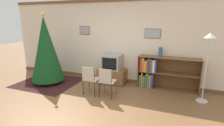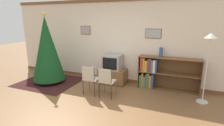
{
  "view_description": "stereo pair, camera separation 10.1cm",
  "coord_description": "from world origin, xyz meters",
  "px_view_note": "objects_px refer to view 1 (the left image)",
  "views": [
    {
      "loc": [
        1.96,
        -3.17,
        2.06
      ],
      "look_at": [
        0.25,
        1.23,
        0.88
      ],
      "focal_mm": 28.0,
      "sensor_mm": 36.0,
      "label": 1
    },
    {
      "loc": [
        2.05,
        -3.13,
        2.06
      ],
      "look_at": [
        0.25,
        1.23,
        0.88
      ],
      "focal_mm": 28.0,
      "sensor_mm": 36.0,
      "label": 2
    }
  ],
  "objects_px": {
    "bookshelf": "(157,73)",
    "vase": "(160,52)",
    "standing_lamp": "(208,50)",
    "folding_chair_right": "(107,81)",
    "television": "(112,62)",
    "folding_chair_left": "(90,78)",
    "tv_console": "(112,76)",
    "christmas_tree": "(46,49)"
  },
  "relations": [
    {
      "from": "tv_console",
      "to": "television",
      "type": "height_order",
      "value": "television"
    },
    {
      "from": "television",
      "to": "bookshelf",
      "type": "bearing_deg",
      "value": 3.99
    },
    {
      "from": "tv_console",
      "to": "vase",
      "type": "distance_m",
      "value": 1.72
    },
    {
      "from": "tv_console",
      "to": "folding_chair_left",
      "type": "xyz_separation_m",
      "value": [
        -0.25,
        -1.06,
        0.23
      ]
    },
    {
      "from": "christmas_tree",
      "to": "television",
      "type": "distance_m",
      "value": 2.17
    },
    {
      "from": "television",
      "to": "folding_chair_right",
      "type": "bearing_deg",
      "value": -76.75
    },
    {
      "from": "christmas_tree",
      "to": "folding_chair_left",
      "type": "xyz_separation_m",
      "value": [
        1.76,
        -0.35,
        -0.66
      ]
    },
    {
      "from": "folding_chair_right",
      "to": "bookshelf",
      "type": "relative_size",
      "value": 0.47
    },
    {
      "from": "standing_lamp",
      "to": "folding_chair_left",
      "type": "bearing_deg",
      "value": -167.26
    },
    {
      "from": "folding_chair_left",
      "to": "television",
      "type": "bearing_deg",
      "value": 76.75
    },
    {
      "from": "tv_console",
      "to": "vase",
      "type": "relative_size",
      "value": 3.2
    },
    {
      "from": "tv_console",
      "to": "bookshelf",
      "type": "bearing_deg",
      "value": 3.88
    },
    {
      "from": "tv_console",
      "to": "vase",
      "type": "xyz_separation_m",
      "value": [
        1.47,
        0.14,
        0.88
      ]
    },
    {
      "from": "tv_console",
      "to": "bookshelf",
      "type": "xyz_separation_m",
      "value": [
        1.41,
        0.1,
        0.25
      ]
    },
    {
      "from": "folding_chair_left",
      "to": "vase",
      "type": "distance_m",
      "value": 2.2
    },
    {
      "from": "tv_console",
      "to": "television",
      "type": "distance_m",
      "value": 0.48
    },
    {
      "from": "christmas_tree",
      "to": "bookshelf",
      "type": "bearing_deg",
      "value": 13.26
    },
    {
      "from": "bookshelf",
      "to": "christmas_tree",
      "type": "bearing_deg",
      "value": -166.74
    },
    {
      "from": "tv_console",
      "to": "bookshelf",
      "type": "distance_m",
      "value": 1.44
    },
    {
      "from": "television",
      "to": "folding_chair_left",
      "type": "xyz_separation_m",
      "value": [
        -0.25,
        -1.06,
        -0.25
      ]
    },
    {
      "from": "folding_chair_right",
      "to": "vase",
      "type": "height_order",
      "value": "vase"
    },
    {
      "from": "standing_lamp",
      "to": "folding_chair_right",
      "type": "bearing_deg",
      "value": -164.72
    },
    {
      "from": "tv_console",
      "to": "television",
      "type": "xyz_separation_m",
      "value": [
        -0.0,
        -0.0,
        0.48
      ]
    },
    {
      "from": "tv_console",
      "to": "bookshelf",
      "type": "height_order",
      "value": "bookshelf"
    },
    {
      "from": "folding_chair_left",
      "to": "bookshelf",
      "type": "relative_size",
      "value": 0.47
    },
    {
      "from": "bookshelf",
      "to": "television",
      "type": "bearing_deg",
      "value": -176.01
    },
    {
      "from": "vase",
      "to": "television",
      "type": "bearing_deg",
      "value": -174.57
    },
    {
      "from": "folding_chair_left",
      "to": "folding_chair_right",
      "type": "xyz_separation_m",
      "value": [
        0.5,
        0.0,
        0.0
      ]
    },
    {
      "from": "standing_lamp",
      "to": "tv_console",
      "type": "bearing_deg",
      "value": 171.21
    },
    {
      "from": "television",
      "to": "vase",
      "type": "relative_size",
      "value": 2.09
    },
    {
      "from": "christmas_tree",
      "to": "vase",
      "type": "height_order",
      "value": "christmas_tree"
    },
    {
      "from": "television",
      "to": "folding_chair_right",
      "type": "xyz_separation_m",
      "value": [
        0.25,
        -1.06,
        -0.25
      ]
    },
    {
      "from": "christmas_tree",
      "to": "vase",
      "type": "distance_m",
      "value": 3.58
    },
    {
      "from": "tv_console",
      "to": "folding_chair_right",
      "type": "relative_size",
      "value": 1.08
    },
    {
      "from": "folding_chair_left",
      "to": "bookshelf",
      "type": "bearing_deg",
      "value": 34.87
    },
    {
      "from": "bookshelf",
      "to": "vase",
      "type": "bearing_deg",
      "value": 33.42
    },
    {
      "from": "bookshelf",
      "to": "folding_chair_left",
      "type": "bearing_deg",
      "value": -145.13
    },
    {
      "from": "television",
      "to": "folding_chair_left",
      "type": "bearing_deg",
      "value": -103.25
    },
    {
      "from": "bookshelf",
      "to": "standing_lamp",
      "type": "bearing_deg",
      "value": -22.3
    },
    {
      "from": "folding_chair_left",
      "to": "folding_chair_right",
      "type": "relative_size",
      "value": 1.0
    },
    {
      "from": "tv_console",
      "to": "standing_lamp",
      "type": "xyz_separation_m",
      "value": [
        2.64,
        -0.41,
        1.1
      ]
    },
    {
      "from": "bookshelf",
      "to": "folding_chair_right",
      "type": "bearing_deg",
      "value": -135.12
    }
  ]
}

